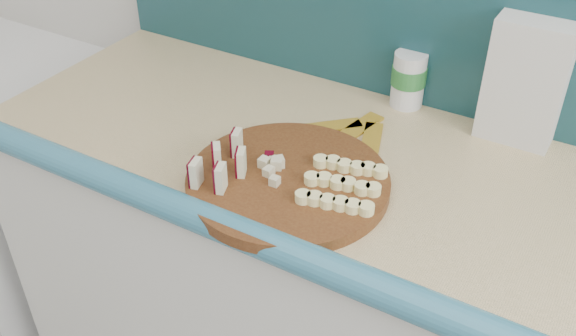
{
  "coord_description": "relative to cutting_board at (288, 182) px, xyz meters",
  "views": [
    {
      "loc": [
        0.21,
        0.52,
        1.65
      ],
      "look_at": [
        -0.27,
        1.36,
        0.95
      ],
      "focal_mm": 40.0,
      "sensor_mm": 36.0,
      "label": 1
    }
  ],
  "objects": [
    {
      "name": "cutting_board",
      "position": [
        0.0,
        0.0,
        0.0
      ],
      "size": [
        0.45,
        0.45,
        0.02
      ],
      "primitive_type": "cylinder",
      "rotation": [
        0.0,
        0.0,
        0.2
      ],
      "color": "#44210E",
      "rests_on": "kitchen_counter"
    },
    {
      "name": "apple_chunks",
      "position": [
        -0.02,
        -0.01,
        0.02
      ],
      "size": [
        0.05,
        0.06,
        0.02
      ],
      "color": "beige",
      "rests_on": "cutting_board"
    },
    {
      "name": "backsplash",
      "position": [
        0.37,
        0.43,
        0.24
      ],
      "size": [
        2.2,
        0.02,
        0.5
      ],
      "primitive_type": "cube",
      "color": "teal",
      "rests_on": "kitchen_counter"
    },
    {
      "name": "canister",
      "position": [
        0.08,
        0.4,
        0.05
      ],
      "size": [
        0.08,
        0.08,
        0.13
      ],
      "rotation": [
        0.0,
        0.0,
        -0.43
      ],
      "color": "white",
      "rests_on": "kitchen_counter"
    },
    {
      "name": "apple_wedges",
      "position": [
        -0.11,
        -0.05,
        0.04
      ],
      "size": [
        0.08,
        0.15,
        0.05
      ],
      "color": "beige",
      "rests_on": "cutting_board"
    },
    {
      "name": "banana_slices",
      "position": [
        0.1,
        0.02,
        0.02
      ],
      "size": [
        0.16,
        0.16,
        0.02
      ],
      "color": "#FCEF9A",
      "rests_on": "cutting_board"
    },
    {
      "name": "flour_bag",
      "position": [
        0.32,
        0.4,
        0.12
      ],
      "size": [
        0.15,
        0.11,
        0.26
      ],
      "primitive_type": "cube",
      "rotation": [
        0.0,
        0.0,
        -0.01
      ],
      "color": "silver",
      "rests_on": "kitchen_counter"
    },
    {
      "name": "banana_peel",
      "position": [
        0.02,
        0.22,
        -0.01
      ],
      "size": [
        0.24,
        0.21,
        0.01
      ],
      "rotation": [
        0.0,
        0.0,
        -0.38
      ],
      "color": "#B68923",
      "rests_on": "kitchen_counter"
    }
  ]
}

